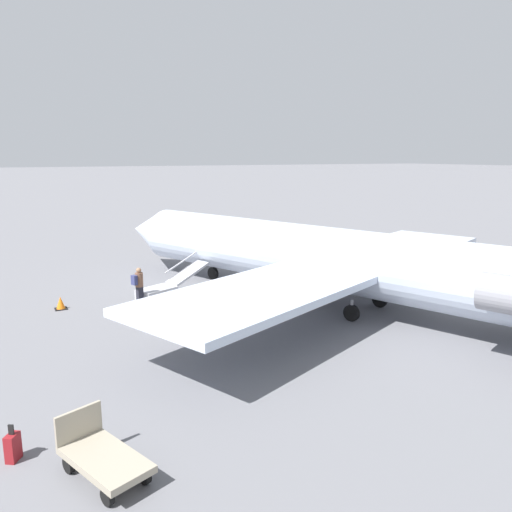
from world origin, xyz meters
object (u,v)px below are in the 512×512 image
object	(u,v)px
airplane_main	(343,260)
passenger	(139,283)
boarding_stairs	(163,289)
suitcase	(13,447)
luggage_cart	(102,456)

from	to	relation	value
airplane_main	passenger	world-z (taller)	airplane_main
boarding_stairs	suitcase	distance (m)	13.44
suitcase	passenger	bearing A→B (deg)	-28.16
airplane_main	luggage_cart	bearing A→B (deg)	99.63
passenger	suitcase	world-z (taller)	passenger
suitcase	boarding_stairs	bearing A→B (deg)	-31.82
airplane_main	suitcase	world-z (taller)	airplane_main
airplane_main	passenger	xyz separation A→B (m)	(4.82, 7.92, -1.23)
airplane_main	luggage_cart	distance (m)	14.09
boarding_stairs	suitcase	bearing A→B (deg)	-143.66
boarding_stairs	luggage_cart	xyz separation A→B (m)	(-12.92, 5.41, 0.07)
passenger	suitcase	bearing A→B (deg)	-140.01
boarding_stairs	passenger	world-z (taller)	boarding_stairs
passenger	airplane_main	bearing A→B (deg)	-53.15
luggage_cart	suitcase	size ratio (longest dim) A/B	2.78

